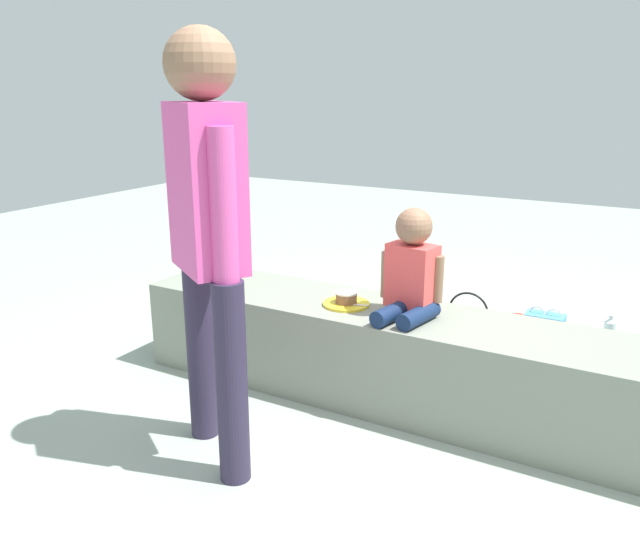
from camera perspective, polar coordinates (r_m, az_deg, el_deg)
The scene contains 10 objects.
ground_plane at distance 3.05m, azimuth 9.30°, elevation -11.74°, with size 12.00×12.00×0.00m, color #96A397.
concrete_ledge at distance 2.95m, azimuth 9.50°, elevation -7.92°, with size 2.87×0.49×0.45m, color gray.
child_seated at distance 2.81m, azimuth 8.19°, elevation 0.43°, with size 0.28×0.33×0.48m.
adult_standing at distance 2.34m, azimuth -10.05°, elevation 5.21°, with size 0.42×0.35×1.63m.
cake_plate at distance 2.98m, azimuth 2.38°, elevation -2.37°, with size 0.22×0.22×0.07m.
gift_bag at distance 3.45m, azimuth 19.31°, elevation -5.95°, with size 0.19×0.11×0.37m.
water_bottle_near_gift at distance 3.98m, azimuth 24.51°, elevation -4.76°, with size 0.06×0.06×0.20m.
party_cup_red at distance 4.02m, azimuth 17.25°, elevation -4.26°, with size 0.08×0.08×0.12m, color red.
cake_box_white at distance 3.77m, azimuth 5.27°, elevation -4.94°, with size 0.31×0.27×0.12m, color white.
handbag_black_leather at distance 3.69m, azimuth 13.05°, elevation -4.77°, with size 0.31×0.11×0.34m.
Camera 1 is at (0.88, -2.54, 1.43)m, focal length 35.67 mm.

